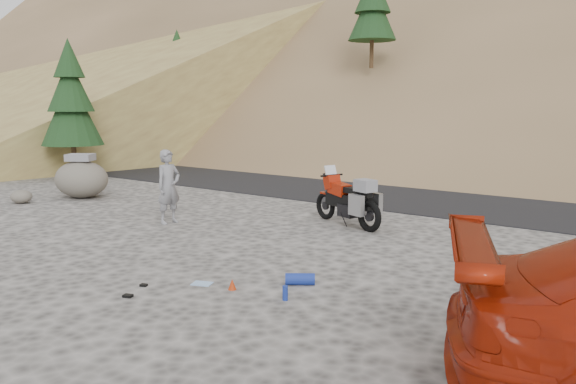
# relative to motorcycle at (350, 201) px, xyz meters

# --- Properties ---
(ground) EXTENTS (140.00, 140.00, 0.00)m
(ground) POSITION_rel_motorcycle_xyz_m (-1.28, -3.49, -0.56)
(ground) COLOR #413F3C
(ground) RESTS_ON ground
(road) EXTENTS (120.00, 7.00, 0.05)m
(road) POSITION_rel_motorcycle_xyz_m (-1.28, 5.51, -0.56)
(road) COLOR black
(road) RESTS_ON ground
(conifer_verge) EXTENTS (2.20, 2.20, 5.04)m
(conifer_verge) POSITION_rel_motorcycle_xyz_m (-12.28, 1.01, 2.33)
(conifer_verge) COLOR #332312
(conifer_verge) RESTS_ON ground
(motorcycle) EXTENTS (2.13, 1.06, 1.32)m
(motorcycle) POSITION_rel_motorcycle_xyz_m (0.00, 0.00, 0.00)
(motorcycle) COLOR black
(motorcycle) RESTS_ON ground
(man) EXTENTS (0.45, 0.64, 1.69)m
(man) POSITION_rel_motorcycle_xyz_m (-3.45, -2.21, -0.56)
(man) COLOR gray
(man) RESTS_ON ground
(boulder) EXTENTS (2.06, 1.92, 1.26)m
(boulder) POSITION_rel_motorcycle_xyz_m (-8.24, -1.33, -0.01)
(boulder) COLOR #5E5951
(boulder) RESTS_ON ground
(small_rock) EXTENTS (0.78, 0.75, 0.37)m
(small_rock) POSITION_rel_motorcycle_xyz_m (-8.74, -2.89, -0.38)
(small_rock) COLOR #5E5951
(small_rock) RESTS_ON ground
(gear_blue_mat) EXTENTS (0.46, 0.40, 0.18)m
(gear_blue_mat) POSITION_rel_motorcycle_xyz_m (1.54, -4.04, -0.48)
(gear_blue_mat) COLOR navy
(gear_blue_mat) RESTS_ON ground
(gear_bottle) EXTENTS (0.08, 0.08, 0.21)m
(gear_bottle) POSITION_rel_motorcycle_xyz_m (1.78, -4.71, -0.46)
(gear_bottle) COLOR navy
(gear_bottle) RESTS_ON ground
(gear_funnel) EXTENTS (0.16, 0.16, 0.16)m
(gear_funnel) POSITION_rel_motorcycle_xyz_m (0.88, -4.82, -0.48)
(gear_funnel) COLOR #B12F0B
(gear_funnel) RESTS_ON ground
(gear_glove_a) EXTENTS (0.15, 0.13, 0.04)m
(gear_glove_a) POSITION_rel_motorcycle_xyz_m (-0.08, -5.94, -0.55)
(gear_glove_a) COLOR black
(gear_glove_a) RESTS_ON ground
(gear_glove_b) EXTENTS (0.12, 0.10, 0.03)m
(gear_glove_b) POSITION_rel_motorcycle_xyz_m (-0.28, -5.50, -0.55)
(gear_glove_b) COLOR black
(gear_glove_b) RESTS_ON ground
(gear_blue_cloth) EXTENTS (0.35, 0.31, 0.01)m
(gear_blue_cloth) POSITION_rel_motorcycle_xyz_m (0.34, -4.90, -0.56)
(gear_blue_cloth) COLOR #91B5E0
(gear_blue_cloth) RESTS_ON ground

